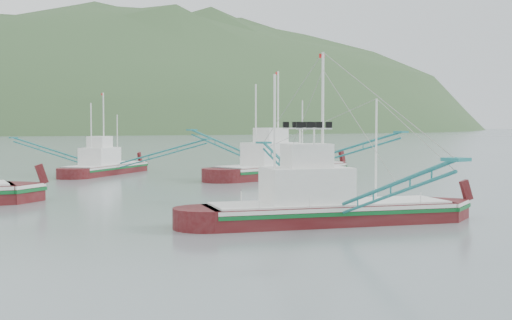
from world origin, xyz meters
TOP-DOWN VIEW (x-y plane):
  - ground at (0.00, 0.00)m, footprint 1200.00×1200.00m
  - main_boat at (0.58, 0.50)m, footprint 13.75×23.27m
  - bg_boat_far at (7.90, 41.90)m, footprint 16.56×20.51m
  - bg_boat_right at (19.46, 27.04)m, footprint 15.77×27.81m
  - headland_right at (240.00, 430.00)m, footprint 684.00×432.00m

SIDE VIEW (x-z plane):
  - ground at x=0.00m, z-range 0.00..0.00m
  - headland_right at x=240.00m, z-range -153.00..153.00m
  - bg_boat_right at x=19.46m, z-range -3.96..7.33m
  - bg_boat_far at x=7.90m, z-range -2.66..6.58m
  - main_boat at x=0.58m, z-range -2.92..6.89m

